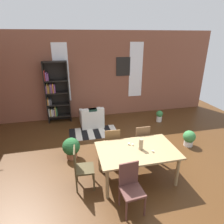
# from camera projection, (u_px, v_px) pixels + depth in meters

# --- Properties ---
(ground_plane) EXTENTS (10.76, 10.76, 0.00)m
(ground_plane) POSITION_uv_depth(u_px,v_px,m) (127.00, 169.00, 4.81)
(ground_plane) COLOR #492B14
(back_wall_brick) EXTENTS (9.28, 0.12, 3.30)m
(back_wall_brick) POSITION_uv_depth(u_px,v_px,m) (100.00, 76.00, 7.54)
(back_wall_brick) COLOR brown
(back_wall_brick) RESTS_ON ground
(window_pane_0) EXTENTS (0.55, 0.02, 2.14)m
(window_pane_0) POSITION_uv_depth(u_px,v_px,m) (61.00, 73.00, 7.11)
(window_pane_0) COLOR white
(window_pane_1) EXTENTS (0.55, 0.02, 2.14)m
(window_pane_1) POSITION_uv_depth(u_px,v_px,m) (136.00, 70.00, 7.73)
(window_pane_1) COLOR white
(dining_table) EXTENTS (1.75, 1.09, 0.76)m
(dining_table) POSITION_uv_depth(u_px,v_px,m) (137.00, 153.00, 4.27)
(dining_table) COLOR #967B52
(dining_table) RESTS_ON ground
(vase_on_table) EXTENTS (0.09, 0.09, 0.25)m
(vase_on_table) POSITION_uv_depth(u_px,v_px,m) (141.00, 144.00, 4.21)
(vase_on_table) COLOR #998466
(vase_on_table) RESTS_ON dining_table
(tealight_candle_0) EXTENTS (0.04, 0.04, 0.05)m
(tealight_candle_0) POSITION_uv_depth(u_px,v_px,m) (129.00, 144.00, 4.42)
(tealight_candle_0) COLOR silver
(tealight_candle_0) RESTS_ON dining_table
(tealight_candle_1) EXTENTS (0.04, 0.04, 0.04)m
(tealight_candle_1) POSITION_uv_depth(u_px,v_px,m) (153.00, 151.00, 4.14)
(tealight_candle_1) COLOR silver
(tealight_candle_1) RESTS_ON dining_table
(tealight_candle_2) EXTENTS (0.04, 0.04, 0.04)m
(tealight_candle_2) POSITION_uv_depth(u_px,v_px,m) (133.00, 145.00, 4.40)
(tealight_candle_2) COLOR silver
(tealight_candle_2) RESTS_ON dining_table
(dining_chair_near_left) EXTENTS (0.43, 0.43, 0.95)m
(dining_chair_near_left) POSITION_uv_depth(u_px,v_px,m) (131.00, 186.00, 3.55)
(dining_chair_near_left) COLOR #54312B
(dining_chair_near_left) RESTS_ON ground
(dining_chair_far_left) EXTENTS (0.42, 0.42, 0.95)m
(dining_chair_far_left) POSITION_uv_depth(u_px,v_px,m) (112.00, 144.00, 4.94)
(dining_chair_far_left) COLOR brown
(dining_chair_far_left) RESTS_ON ground
(dining_chair_far_right) EXTENTS (0.40, 0.40, 0.95)m
(dining_chair_far_right) POSITION_uv_depth(u_px,v_px,m) (141.00, 140.00, 5.11)
(dining_chair_far_right) COLOR brown
(dining_chair_far_right) RESTS_ON ground
(dining_chair_head_left) EXTENTS (0.43, 0.43, 0.95)m
(dining_chair_head_left) POSITION_uv_depth(u_px,v_px,m) (81.00, 167.00, 4.07)
(dining_chair_head_left) COLOR #443921
(dining_chair_head_left) RESTS_ON ground
(bookshelf_tall) EXTENTS (0.86, 0.34, 2.27)m
(bookshelf_tall) POSITION_uv_depth(u_px,v_px,m) (56.00, 93.00, 7.13)
(bookshelf_tall) COLOR black
(bookshelf_tall) RESTS_ON ground
(armchair_white) EXTENTS (0.83, 0.83, 0.75)m
(armchair_white) POSITION_uv_depth(u_px,v_px,m) (92.00, 118.00, 7.07)
(armchair_white) COLOR silver
(armchair_white) RESTS_ON ground
(potted_plant_by_shelf) EXTENTS (0.47, 0.47, 0.58)m
(potted_plant_by_shelf) POSITION_uv_depth(u_px,v_px,m) (71.00, 147.00, 5.14)
(potted_plant_by_shelf) COLOR #9E6042
(potted_plant_by_shelf) RESTS_ON ground
(potted_plant_corner) EXTENTS (0.36, 0.36, 0.48)m
(potted_plant_corner) POSITION_uv_depth(u_px,v_px,m) (189.00, 138.00, 5.75)
(potted_plant_corner) COLOR silver
(potted_plant_corner) RESTS_ON ground
(potted_plant_window) EXTENTS (0.25, 0.25, 0.44)m
(potted_plant_window) POSITION_uv_depth(u_px,v_px,m) (159.00, 116.00, 7.40)
(potted_plant_window) COLOR silver
(potted_plant_window) RESTS_ON ground
(striped_rug) EXTENTS (1.63, 0.92, 0.01)m
(striped_rug) POSITION_uv_depth(u_px,v_px,m) (94.00, 132.00, 6.61)
(striped_rug) COLOR black
(striped_rug) RESTS_ON ground
(framed_picture) EXTENTS (0.56, 0.03, 0.72)m
(framed_picture) POSITION_uv_depth(u_px,v_px,m) (123.00, 67.00, 7.55)
(framed_picture) COLOR black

